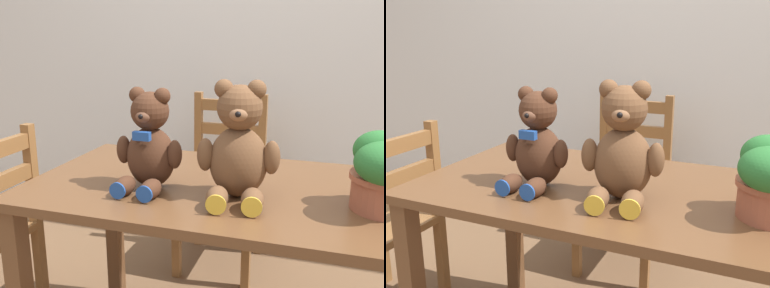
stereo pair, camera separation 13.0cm
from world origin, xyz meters
TOP-DOWN VIEW (x-y plane):
  - wall_back at (0.00, 1.55)m, footprint 8.00×0.04m
  - dining_table at (0.00, 0.36)m, footprint 1.32×0.72m
  - wooden_chair_behind at (-0.23, 1.15)m, footprint 0.39×0.41m
  - teddy_bear_left at (-0.25, 0.27)m, footprint 0.22×0.22m
  - teddy_bear_right at (0.04, 0.27)m, footprint 0.25×0.26m

SIDE VIEW (x-z plane):
  - wooden_chair_behind at x=-0.23m, z-range 0.01..0.91m
  - dining_table at x=0.00m, z-range 0.25..0.98m
  - teddy_bear_left at x=-0.25m, z-range 0.71..1.02m
  - teddy_bear_right at x=0.04m, z-range 0.70..1.05m
  - wall_back at x=0.00m, z-range 0.00..2.60m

